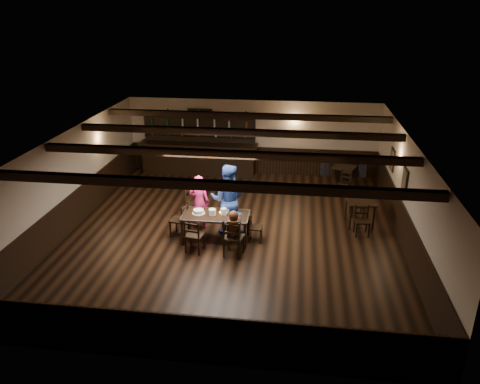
# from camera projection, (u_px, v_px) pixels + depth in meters

# --- Properties ---
(ground) EXTENTS (10.00, 10.00, 0.00)m
(ground) POSITION_uv_depth(u_px,v_px,m) (233.00, 234.00, 12.83)
(ground) COLOR black
(ground) RESTS_ON ground
(room_shell) EXTENTS (9.02, 10.02, 2.71)m
(room_shell) POSITION_uv_depth(u_px,v_px,m) (233.00, 173.00, 12.20)
(room_shell) COLOR beige
(room_shell) RESTS_ON ground
(dining_table) EXTENTS (1.76, 0.89, 0.75)m
(dining_table) POSITION_uv_depth(u_px,v_px,m) (216.00, 217.00, 12.23)
(dining_table) COLOR black
(dining_table) RESTS_ON ground
(chair_near_left) EXTENTS (0.50, 0.48, 0.92)m
(chair_near_left) POSITION_uv_depth(u_px,v_px,m) (193.00, 234.00, 11.67)
(chair_near_left) COLOR black
(chair_near_left) RESTS_ON ground
(chair_near_right) EXTENTS (0.54, 0.52, 1.00)m
(chair_near_right) POSITION_uv_depth(u_px,v_px,m) (233.00, 236.00, 11.46)
(chair_near_right) COLOR black
(chair_near_right) RESTS_ON ground
(chair_end_left) EXTENTS (0.50, 0.51, 0.95)m
(chair_end_left) POSITION_uv_depth(u_px,v_px,m) (182.00, 217.00, 12.50)
(chair_end_left) COLOR black
(chair_end_left) RESTS_ON ground
(chair_end_right) EXTENTS (0.36, 0.38, 0.78)m
(chair_end_right) POSITION_uv_depth(u_px,v_px,m) (253.00, 225.00, 12.30)
(chair_end_right) COLOR black
(chair_end_right) RESTS_ON ground
(chair_far_pushed) EXTENTS (0.59, 0.59, 0.91)m
(chair_far_pushed) POSITION_uv_depth(u_px,v_px,m) (192.00, 201.00, 13.59)
(chair_far_pushed) COLOR black
(chair_far_pushed) RESTS_ON ground
(woman_pink) EXTENTS (0.58, 0.40, 1.55)m
(woman_pink) POSITION_uv_depth(u_px,v_px,m) (199.00, 202.00, 12.91)
(woman_pink) COLOR #E6346D
(woman_pink) RESTS_ON ground
(man_blue) EXTENTS (0.96, 0.75, 1.97)m
(man_blue) POSITION_uv_depth(u_px,v_px,m) (228.00, 199.00, 12.55)
(man_blue) COLOR navy
(man_blue) RESTS_ON ground
(seated_person) EXTENTS (0.32, 0.48, 0.79)m
(seated_person) POSITION_uv_depth(u_px,v_px,m) (234.00, 226.00, 11.44)
(seated_person) COLOR black
(seated_person) RESTS_ON ground
(cake) EXTENTS (0.34, 0.34, 0.11)m
(cake) POSITION_uv_depth(u_px,v_px,m) (198.00, 212.00, 12.26)
(cake) COLOR white
(cake) RESTS_ON dining_table
(plate_stack_a) EXTENTS (0.18, 0.18, 0.17)m
(plate_stack_a) POSITION_uv_depth(u_px,v_px,m) (212.00, 212.00, 12.14)
(plate_stack_a) COLOR white
(plate_stack_a) RESTS_ON dining_table
(plate_stack_b) EXTENTS (0.15, 0.15, 0.17)m
(plate_stack_b) POSITION_uv_depth(u_px,v_px,m) (224.00, 211.00, 12.18)
(plate_stack_b) COLOR white
(plate_stack_b) RESTS_ON dining_table
(tea_light) EXTENTS (0.04, 0.04, 0.06)m
(tea_light) POSITION_uv_depth(u_px,v_px,m) (220.00, 212.00, 12.27)
(tea_light) COLOR #A5A8AD
(tea_light) RESTS_ON dining_table
(salt_shaker) EXTENTS (0.04, 0.04, 0.10)m
(salt_shaker) POSITION_uv_depth(u_px,v_px,m) (226.00, 214.00, 12.09)
(salt_shaker) COLOR silver
(salt_shaker) RESTS_ON dining_table
(pepper_shaker) EXTENTS (0.04, 0.04, 0.10)m
(pepper_shaker) POSITION_uv_depth(u_px,v_px,m) (229.00, 214.00, 12.10)
(pepper_shaker) COLOR #A5A8AD
(pepper_shaker) RESTS_ON dining_table
(drink_glass) EXTENTS (0.06, 0.06, 0.10)m
(drink_glass) POSITION_uv_depth(u_px,v_px,m) (228.00, 211.00, 12.29)
(drink_glass) COLOR silver
(drink_glass) RESTS_ON dining_table
(menu_red) EXTENTS (0.34, 0.31, 0.00)m
(menu_red) POSITION_uv_depth(u_px,v_px,m) (234.00, 217.00, 12.05)
(menu_red) COLOR maroon
(menu_red) RESTS_ON dining_table
(menu_blue) EXTENTS (0.40, 0.37, 0.00)m
(menu_blue) POSITION_uv_depth(u_px,v_px,m) (235.00, 213.00, 12.27)
(menu_blue) COLOR navy
(menu_blue) RESTS_ON dining_table
(bar_counter) EXTENTS (4.29, 0.70, 2.20)m
(bar_counter) POSITION_uv_depth(u_px,v_px,m) (199.00, 154.00, 17.12)
(bar_counter) COLOR black
(bar_counter) RESTS_ON ground
(back_table_a) EXTENTS (0.85, 0.85, 0.75)m
(back_table_a) POSITION_uv_depth(u_px,v_px,m) (360.00, 204.00, 13.10)
(back_table_a) COLOR black
(back_table_a) RESTS_ON ground
(back_table_b) EXTENTS (0.95, 0.95, 0.75)m
(back_table_b) POSITION_uv_depth(u_px,v_px,m) (344.00, 170.00, 15.79)
(back_table_b) COLOR black
(back_table_b) RESTS_ON ground
(bg_patron_left) EXTENTS (0.29, 0.37, 0.67)m
(bg_patron_left) POSITION_uv_depth(u_px,v_px,m) (325.00, 166.00, 15.69)
(bg_patron_left) COLOR black
(bg_patron_left) RESTS_ON ground
(bg_patron_right) EXTENTS (0.23, 0.38, 0.78)m
(bg_patron_right) POSITION_uv_depth(u_px,v_px,m) (363.00, 165.00, 15.58)
(bg_patron_right) COLOR black
(bg_patron_right) RESTS_ON ground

